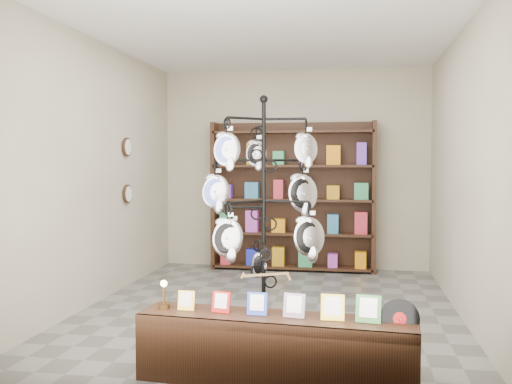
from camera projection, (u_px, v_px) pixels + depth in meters
ground at (270, 309)px, 6.25m from camera, size 5.00×5.00×0.00m
room_envelope at (270, 140)px, 6.16m from camera, size 5.00×5.00×5.00m
display_tree at (264, 202)px, 4.97m from camera, size 1.19×1.19×2.19m
front_shelf at (276, 349)px, 4.13m from camera, size 2.04×0.57×0.71m
back_shelving at (293, 201)px, 8.46m from camera, size 2.42×0.36×2.20m
wall_clocks at (127, 170)px, 7.30m from camera, size 0.03×0.24×0.84m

